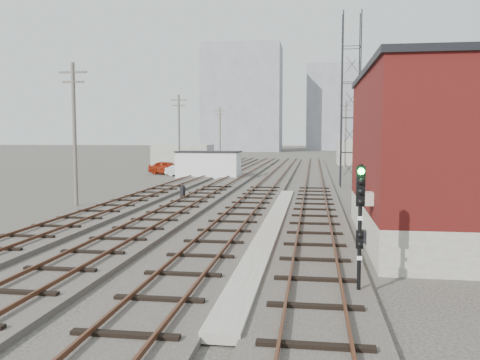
% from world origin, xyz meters
% --- Properties ---
extents(ground, '(320.00, 320.00, 0.00)m').
position_xyz_m(ground, '(0.00, 60.00, 0.00)').
color(ground, '#282621').
rests_on(ground, ground).
extents(track_right, '(3.20, 90.00, 0.39)m').
position_xyz_m(track_right, '(2.50, 39.00, 0.11)').
color(track_right, '#332D28').
rests_on(track_right, ground).
extents(track_mid_right, '(3.20, 90.00, 0.39)m').
position_xyz_m(track_mid_right, '(-1.50, 39.00, 0.11)').
color(track_mid_right, '#332D28').
rests_on(track_mid_right, ground).
extents(track_mid_left, '(3.20, 90.00, 0.39)m').
position_xyz_m(track_mid_left, '(-5.50, 39.00, 0.11)').
color(track_mid_left, '#332D28').
rests_on(track_mid_left, ground).
extents(track_left, '(3.20, 90.00, 0.39)m').
position_xyz_m(track_left, '(-9.50, 39.00, 0.11)').
color(track_left, '#332D28').
rests_on(track_left, ground).
extents(platform_curb, '(0.90, 28.00, 0.26)m').
position_xyz_m(platform_curb, '(0.50, 14.00, 0.13)').
color(platform_curb, gray).
rests_on(platform_curb, ground).
extents(brick_building, '(6.54, 12.20, 7.22)m').
position_xyz_m(brick_building, '(7.50, 12.00, 3.63)').
color(brick_building, gray).
rests_on(brick_building, ground).
extents(lattice_tower, '(1.60, 1.60, 15.00)m').
position_xyz_m(lattice_tower, '(5.50, 35.00, 7.50)').
color(lattice_tower, black).
rests_on(lattice_tower, ground).
extents(utility_pole_left_a, '(1.80, 0.24, 9.00)m').
position_xyz_m(utility_pole_left_a, '(-12.50, 20.00, 4.80)').
color(utility_pole_left_a, '#595147').
rests_on(utility_pole_left_a, ground).
extents(utility_pole_left_b, '(1.80, 0.24, 9.00)m').
position_xyz_m(utility_pole_left_b, '(-12.50, 45.00, 4.80)').
color(utility_pole_left_b, '#595147').
rests_on(utility_pole_left_b, ground).
extents(utility_pole_left_c, '(1.80, 0.24, 9.00)m').
position_xyz_m(utility_pole_left_c, '(-12.50, 70.00, 4.80)').
color(utility_pole_left_c, '#595147').
rests_on(utility_pole_left_c, ground).
extents(utility_pole_right_a, '(1.80, 0.24, 9.00)m').
position_xyz_m(utility_pole_right_a, '(6.50, 28.00, 4.80)').
color(utility_pole_right_a, '#595147').
rests_on(utility_pole_right_a, ground).
extents(utility_pole_right_b, '(1.80, 0.24, 9.00)m').
position_xyz_m(utility_pole_right_b, '(6.50, 58.00, 4.80)').
color(utility_pole_right_b, '#595147').
rests_on(utility_pole_right_b, ground).
extents(apartment_left, '(22.00, 14.00, 30.00)m').
position_xyz_m(apartment_left, '(-18.00, 135.00, 15.00)').
color(apartment_left, gray).
rests_on(apartment_left, ground).
extents(apartment_right, '(16.00, 12.00, 26.00)m').
position_xyz_m(apartment_right, '(8.00, 150.00, 13.00)').
color(apartment_right, gray).
rests_on(apartment_right, ground).
extents(shed_left, '(8.00, 5.00, 3.20)m').
position_xyz_m(shed_left, '(-16.00, 60.00, 1.60)').
color(shed_left, gray).
rests_on(shed_left, ground).
extents(shed_right, '(6.00, 6.00, 4.00)m').
position_xyz_m(shed_right, '(9.00, 70.00, 2.00)').
color(shed_right, gray).
rests_on(shed_right, ground).
extents(signal_mast, '(0.40, 0.40, 3.68)m').
position_xyz_m(signal_mast, '(3.70, 3.88, 2.11)').
color(signal_mast, gray).
rests_on(signal_mast, ground).
extents(switch_stand, '(0.35, 0.35, 1.17)m').
position_xyz_m(switch_stand, '(-6.46, 23.47, 0.55)').
color(switch_stand, black).
rests_on(switch_stand, ground).
extents(site_trailer, '(6.87, 3.23, 2.84)m').
position_xyz_m(site_trailer, '(-8.60, 42.35, 1.43)').
color(site_trailer, silver).
rests_on(site_trailer, ground).
extents(car_red, '(4.92, 3.33, 1.56)m').
position_xyz_m(car_red, '(-14.24, 46.18, 0.78)').
color(car_red, maroon).
rests_on(car_red, ground).
extents(car_silver, '(4.07, 2.19, 1.27)m').
position_xyz_m(car_silver, '(-11.80, 43.88, 0.64)').
color(car_silver, '#B9BBC1').
rests_on(car_silver, ground).
extents(car_grey, '(4.83, 2.97, 1.31)m').
position_xyz_m(car_grey, '(-11.57, 54.81, 0.65)').
color(car_grey, gray).
rests_on(car_grey, ground).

